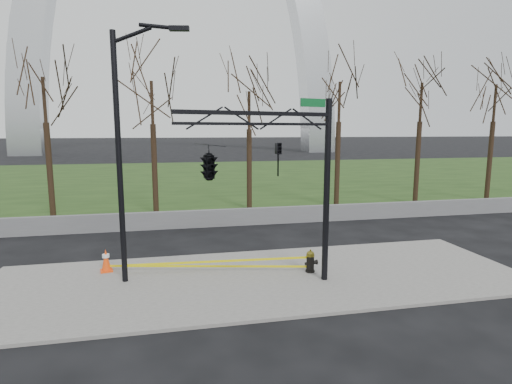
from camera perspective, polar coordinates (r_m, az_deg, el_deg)
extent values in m
plane|color=black|center=(14.04, 0.84, -12.26)|extent=(500.00, 500.00, 0.00)
cube|color=slate|center=(14.02, 0.84, -12.07)|extent=(18.00, 6.00, 0.10)
cube|color=#213A15|center=(43.17, -8.03, 2.03)|extent=(120.00, 40.00, 0.06)
cube|color=#59595B|center=(21.48, -3.91, -3.59)|extent=(60.00, 0.30, 0.90)
cylinder|color=black|center=(14.61, 7.61, -10.95)|extent=(0.33, 0.33, 0.06)
cylinder|color=black|center=(14.52, 7.63, -9.98)|extent=(0.25, 0.25, 0.58)
cylinder|color=black|center=(14.58, 8.39, -9.73)|extent=(0.20, 0.16, 0.15)
cylinder|color=black|center=(14.47, 7.08, -9.96)|extent=(0.10, 0.10, 0.10)
cylinder|color=olive|center=(14.43, 7.65, -8.82)|extent=(0.29, 0.29, 0.06)
ellipsoid|color=olive|center=(14.41, 7.66, -8.60)|extent=(0.27, 0.27, 0.20)
cylinder|color=olive|center=(14.38, 7.67, -8.16)|extent=(0.06, 0.06, 0.08)
cube|color=#FF470D|center=(15.48, -20.26, -10.31)|extent=(0.48, 0.48, 0.05)
cone|color=#FF470D|center=(15.35, -20.34, -8.90)|extent=(0.32, 0.32, 0.76)
cylinder|color=white|center=(15.31, -20.36, -8.41)|extent=(0.24, 0.24, 0.11)
cylinder|color=black|center=(13.51, -18.67, 3.90)|extent=(0.18, 0.18, 8.00)
cylinder|color=black|center=(13.61, -17.16, 20.32)|extent=(1.26, 0.35, 0.56)
cylinder|color=black|center=(13.48, -13.46, 21.67)|extent=(1.21, 0.34, 0.22)
cube|color=black|center=(13.36, -10.74, 21.65)|extent=(0.63, 0.33, 0.14)
cylinder|color=black|center=(13.28, 9.90, -0.19)|extent=(0.20, 0.20, 6.00)
cube|color=black|center=(11.82, 0.23, 11.00)|extent=(4.87, 1.38, 0.12)
cube|color=black|center=(11.81, 0.23, 9.55)|extent=(4.86, 1.34, 0.08)
cube|color=#0C5926|center=(12.80, 8.03, 12.32)|extent=(0.88, 0.27, 0.25)
imported|color=black|center=(12.17, 3.18, 4.57)|extent=(0.21, 0.23, 1.00)
imported|color=black|center=(11.25, -6.62, 4.18)|extent=(1.14, 2.54, 1.00)
cube|color=yellow|center=(13.96, -5.03, -9.67)|extent=(6.26, 0.45, 0.08)
cube|color=yellow|center=(14.56, -6.76, -10.32)|extent=(7.00, 1.56, 0.08)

